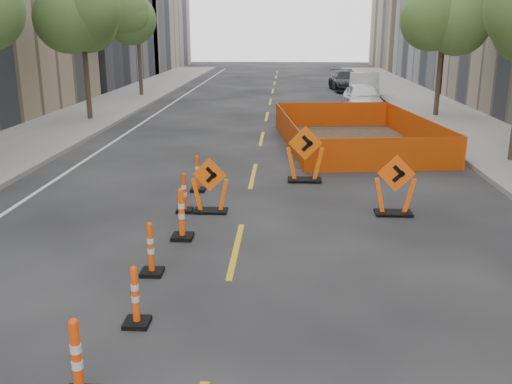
# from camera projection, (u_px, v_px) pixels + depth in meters

# --- Properties ---
(ground_plane) EXTENTS (140.00, 140.00, 0.00)m
(ground_plane) POSITION_uv_depth(u_px,v_px,m) (210.00, 360.00, 7.69)
(ground_plane) COLOR black
(tree_l_c) EXTENTS (2.80, 2.80, 5.95)m
(tree_l_c) POSITION_uv_depth(u_px,v_px,m) (83.00, 23.00, 26.05)
(tree_l_c) COLOR #382B1E
(tree_l_c) RESTS_ON ground
(tree_l_d) EXTENTS (2.80, 2.80, 5.95)m
(tree_l_d) POSITION_uv_depth(u_px,v_px,m) (138.00, 24.00, 35.65)
(tree_l_d) COLOR #382B1E
(tree_l_d) RESTS_ON ground
(tree_r_c) EXTENTS (2.80, 2.80, 5.95)m
(tree_r_c) POSITION_uv_depth(u_px,v_px,m) (444.00, 23.00, 27.12)
(tree_r_c) COLOR #382B1E
(tree_r_c) RESTS_ON ground
(channelizer_2) EXTENTS (0.43, 0.43, 1.10)m
(channelizer_2) POSITION_uv_depth(u_px,v_px,m) (77.00, 360.00, 6.71)
(channelizer_2) COLOR #E93E09
(channelizer_2) RESTS_ON ground
(channelizer_3) EXTENTS (0.38, 0.38, 0.96)m
(channelizer_3) POSITION_uv_depth(u_px,v_px,m) (135.00, 296.00, 8.48)
(channelizer_3) COLOR #FD470A
(channelizer_3) RESTS_ON ground
(channelizer_4) EXTENTS (0.40, 0.40, 1.00)m
(channelizer_4) POSITION_uv_depth(u_px,v_px,m) (151.00, 249.00, 10.24)
(channelizer_4) COLOR #DD4809
(channelizer_4) RESTS_ON ground
(channelizer_5) EXTENTS (0.44, 0.44, 1.12)m
(channelizer_5) POSITION_uv_depth(u_px,v_px,m) (182.00, 214.00, 11.98)
(channelizer_5) COLOR #F1510A
(channelizer_5) RESTS_ON ground
(channelizer_6) EXTENTS (0.38, 0.38, 0.97)m
(channelizer_6) POSITION_uv_depth(u_px,v_px,m) (184.00, 193.00, 13.77)
(channelizer_6) COLOR red
(channelizer_6) RESTS_ON ground
(channelizer_7) EXTENTS (0.40, 0.40, 1.01)m
(channelizer_7) POSITION_uv_depth(u_px,v_px,m) (197.00, 173.00, 15.52)
(channelizer_7) COLOR #DD3F09
(channelizer_7) RESTS_ON ground
(chevron_sign_left) EXTENTS (0.97, 0.67, 1.36)m
(chevron_sign_left) POSITION_uv_depth(u_px,v_px,m) (210.00, 185.00, 13.69)
(chevron_sign_left) COLOR #F9580A
(chevron_sign_left) RESTS_ON ground
(chevron_sign_center) EXTENTS (1.13, 0.72, 1.63)m
(chevron_sign_center) POSITION_uv_depth(u_px,v_px,m) (305.00, 154.00, 16.44)
(chevron_sign_center) COLOR #F1590A
(chevron_sign_center) RESTS_ON ground
(chevron_sign_right) EXTENTS (1.01, 0.65, 1.46)m
(chevron_sign_right) POSITION_uv_depth(u_px,v_px,m) (395.00, 185.00, 13.50)
(chevron_sign_right) COLOR #FF530A
(chevron_sign_right) RESTS_ON ground
(safety_fence) EXTENTS (6.05, 9.15, 1.07)m
(safety_fence) POSITION_uv_depth(u_px,v_px,m) (354.00, 131.00, 21.75)
(safety_fence) COLOR #FB460D
(safety_fence) RESTS_ON ground
(parked_car_near) EXTENTS (1.87, 4.58, 1.56)m
(parked_car_near) POSITION_uv_depth(u_px,v_px,m) (363.00, 98.00, 29.85)
(parked_car_near) COLOR white
(parked_car_near) RESTS_ON ground
(parked_car_mid) EXTENTS (2.36, 5.21, 1.66)m
(parked_car_mid) POSITION_uv_depth(u_px,v_px,m) (364.00, 87.00, 34.98)
(parked_car_mid) COLOR gray
(parked_car_mid) RESTS_ON ground
(parked_car_far) EXTENTS (2.39, 5.00, 1.41)m
(parked_car_far) POSITION_uv_depth(u_px,v_px,m) (346.00, 81.00, 40.39)
(parked_car_far) COLOR black
(parked_car_far) RESTS_ON ground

